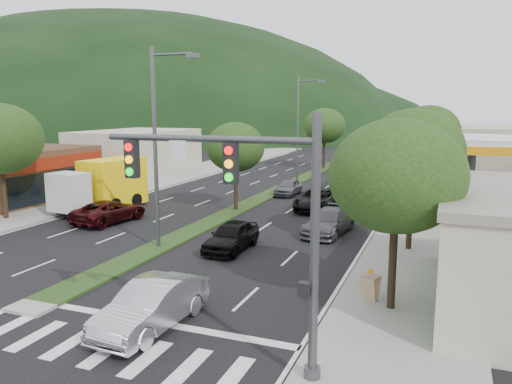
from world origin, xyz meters
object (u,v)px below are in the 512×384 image
at_px(car_queue_e, 288,187).
at_px(motorhome, 370,173).
at_px(traffic_signal, 255,205).
at_px(sedan_silver, 152,305).
at_px(tree_med_far, 324,126).
at_px(tree_l_a, 0,139).
at_px(car_queue_d, 317,199).
at_px(tree_r_b, 413,151).
at_px(streetlight_mid, 300,124).
at_px(box_truck, 105,186).
at_px(streetlight_near, 158,139).
at_px(car_queue_a, 231,236).
at_px(tree_r_c, 422,145).
at_px(car_queue_c, 346,181).
at_px(tree_r_a, 397,176).
at_px(car_queue_b, 329,222).
at_px(suv_maroon, 110,211).
at_px(tree_r_d, 429,131).
at_px(tree_med_near, 235,147).
at_px(tree_r_e, 433,130).
at_px(a_frame_sign, 371,286).

relative_size(car_queue_e, motorhome, 0.39).
bearing_deg(traffic_signal, sedan_silver, 161.78).
distance_m(tree_med_far, tree_l_a, 36.23).
bearing_deg(car_queue_d, sedan_silver, -91.72).
bearing_deg(tree_r_b, car_queue_d, 129.16).
distance_m(streetlight_mid, box_truck, 20.41).
height_order(streetlight_near, car_queue_a, streetlight_near).
bearing_deg(box_truck, car_queue_e, -127.85).
height_order(tree_r_c, car_queue_c, tree_r_c).
xyz_separation_m(tree_r_a, motorhome, (-4.05, 22.25, -2.82)).
distance_m(streetlight_mid, car_queue_b, 20.90).
bearing_deg(suv_maroon, car_queue_a, 170.78).
relative_size(tree_med_far, car_queue_e, 1.78).
bearing_deg(sedan_silver, tree_med_far, 99.76).
relative_size(tree_r_b, streetlight_near, 0.69).
bearing_deg(tree_med_far, tree_r_c, -63.43).
distance_m(streetlight_mid, suv_maroon, 22.50).
bearing_deg(tree_r_d, streetlight_mid, 165.73).
distance_m(tree_med_far, suv_maroon, 32.91).
xyz_separation_m(tree_r_a, car_queue_c, (-6.76, 26.40, -4.14)).
relative_size(tree_med_near, car_queue_d, 1.13).
bearing_deg(sedan_silver, tree_r_e, 83.41).
height_order(tree_r_e, box_truck, tree_r_e).
height_order(streetlight_near, sedan_silver, streetlight_near).
distance_m(car_queue_e, box_truck, 14.58).
bearing_deg(car_queue_d, tree_r_b, -51.83).
bearing_deg(suv_maroon, tree_l_a, 24.08).
height_order(streetlight_near, streetlight_mid, same).
distance_m(car_queue_b, box_truck, 16.30).
bearing_deg(suv_maroon, tree_r_d, -127.29).
distance_m(tree_r_d, car_queue_c, 8.13).
distance_m(tree_l_a, streetlight_mid, 26.28).
xyz_separation_m(streetlight_near, motorhome, (7.75, 18.25, -3.58)).
bearing_deg(car_queue_e, tree_med_far, 94.29).
xyz_separation_m(streetlight_near, box_truck, (-8.97, 7.10, -3.93)).
bearing_deg(tree_r_e, traffic_signal, -94.09).
xyz_separation_m(tree_med_far, streetlight_mid, (0.21, -11.00, 0.58)).
height_order(tree_med_far, car_queue_a, tree_med_far).
relative_size(suv_maroon, car_queue_e, 1.30).
xyz_separation_m(car_queue_e, motorhome, (6.45, 0.85, 1.34)).
height_order(tree_r_b, streetlight_mid, streetlight_mid).
distance_m(tree_r_c, car_queue_e, 12.49).
bearing_deg(tree_r_e, a_frame_sign, -91.25).
relative_size(tree_r_e, car_queue_a, 1.57).
bearing_deg(tree_med_far, streetlight_near, -89.67).
bearing_deg(car_queue_d, streetlight_mid, 110.48).
relative_size(traffic_signal, tree_r_e, 1.04).
relative_size(box_truck, a_frame_sign, 5.93).
distance_m(streetlight_mid, car_queue_a, 24.70).
bearing_deg(a_frame_sign, tree_l_a, -174.18).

